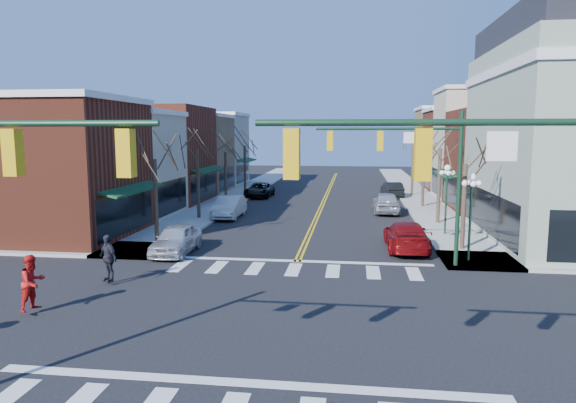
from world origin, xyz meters
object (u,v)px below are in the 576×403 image
(pedestrian_dark_a, at_px, (108,258))
(pedestrian_red_b, at_px, (33,282))
(car_left_far, at_px, (259,190))
(car_right_near, at_px, (406,236))
(car_right_far, at_px, (392,190))
(car_left_near, at_px, (176,239))
(lamppost_corner, at_px, (471,202))
(lamppost_midblock, at_px, (447,188))
(car_left_mid, at_px, (229,207))
(car_right_mid, at_px, (386,202))

(pedestrian_dark_a, bearing_deg, pedestrian_red_b, -71.44)
(car_left_far, distance_m, pedestrian_dark_a, 29.34)
(car_left_far, relative_size, car_right_near, 0.96)
(car_right_far, xyz_separation_m, pedestrian_dark_a, (-13.70, -30.91, 0.38))
(car_left_near, relative_size, car_right_far, 0.98)
(lamppost_corner, height_order, lamppost_midblock, same)
(car_left_far, distance_m, pedestrian_red_b, 33.00)
(lamppost_midblock, relative_size, pedestrian_red_b, 2.22)
(car_left_mid, relative_size, pedestrian_dark_a, 2.47)
(car_left_far, xyz_separation_m, car_right_near, (11.90, -21.30, 0.07))
(car_right_mid, height_order, pedestrian_red_b, pedestrian_red_b)
(lamppost_corner, relative_size, car_right_far, 0.97)
(car_left_far, relative_size, car_right_far, 1.12)
(car_left_mid, distance_m, car_right_near, 14.94)
(car_right_mid, distance_m, pedestrian_red_b, 27.83)
(lamppost_corner, distance_m, lamppost_midblock, 6.50)
(car_left_mid, xyz_separation_m, pedestrian_dark_a, (-0.90, -17.05, 0.33))
(pedestrian_red_b, relative_size, pedestrian_dark_a, 1.00)
(pedestrian_red_b, bearing_deg, car_right_mid, -13.34)
(lamppost_midblock, height_order, car_right_far, lamppost_midblock)
(car_left_mid, xyz_separation_m, car_left_far, (0.00, 12.27, -0.09))
(lamppost_midblock, height_order, pedestrian_dark_a, lamppost_midblock)
(pedestrian_dark_a, bearing_deg, car_right_far, 98.91)
(car_right_far, bearing_deg, pedestrian_dark_a, 59.62)
(lamppost_midblock, bearing_deg, car_left_far, 130.22)
(car_left_far, distance_m, car_right_mid, 14.43)
(lamppost_midblock, distance_m, pedestrian_dark_a, 19.72)
(car_left_mid, bearing_deg, car_right_mid, 17.52)
(lamppost_midblock, relative_size, car_right_far, 0.97)
(car_right_mid, bearing_deg, car_right_near, 91.39)
(car_right_near, bearing_deg, car_left_near, 10.38)
(car_right_near, xyz_separation_m, pedestrian_dark_a, (-12.80, -8.02, 0.36))
(car_left_near, bearing_deg, car_right_far, 62.91)
(pedestrian_dark_a, bearing_deg, car_left_near, 113.75)
(car_left_near, relative_size, pedestrian_red_b, 2.26)
(car_left_far, bearing_deg, car_right_mid, -35.30)
(lamppost_corner, xyz_separation_m, pedestrian_dark_a, (-15.50, -5.55, -1.84))
(lamppost_corner, relative_size, car_left_near, 0.98)
(lamppost_midblock, height_order, car_right_near, lamppost_midblock)
(lamppost_midblock, height_order, car_left_far, lamppost_midblock)
(lamppost_midblock, bearing_deg, car_right_mid, 109.02)
(lamppost_midblock, xyz_separation_m, car_right_far, (-1.80, 18.86, -2.22))
(car_right_mid, height_order, car_right_far, car_right_mid)
(car_right_far, bearing_deg, car_left_near, 56.66)
(lamppost_midblock, bearing_deg, lamppost_corner, -90.00)
(car_left_far, xyz_separation_m, car_right_mid, (11.60, -8.57, 0.14))
(car_left_far, bearing_deg, lamppost_midblock, -48.62)
(car_right_near, bearing_deg, car_left_far, -61.70)
(car_left_near, xyz_separation_m, car_right_near, (11.90, 2.38, 0.01))
(car_right_near, xyz_separation_m, car_right_mid, (-0.30, 12.73, 0.07))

